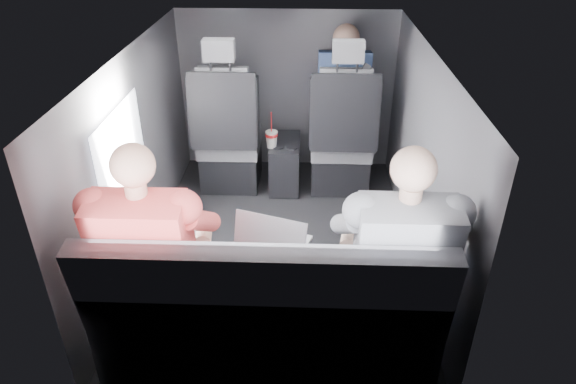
{
  "coord_description": "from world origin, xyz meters",
  "views": [
    {
      "loc": [
        0.17,
        -2.9,
        2.13
      ],
      "look_at": [
        0.06,
        -0.05,
        0.47
      ],
      "focal_mm": 32.0,
      "sensor_mm": 36.0,
      "label": 1
    }
  ],
  "objects_px": {
    "front_seat_right": "(341,144)",
    "soda_cup": "(272,139)",
    "rear_bench": "(268,324)",
    "laptop_white": "(161,237)",
    "center_console": "(285,163)",
    "front_seat_left": "(229,142)",
    "laptop_silver": "(271,242)",
    "passenger_rear_right": "(396,259)",
    "passenger_rear_left": "(156,254)",
    "passenger_front_right": "(343,91)",
    "laptop_black": "(388,245)"
  },
  "relations": [
    {
      "from": "center_console",
      "to": "passenger_rear_left",
      "type": "height_order",
      "value": "passenger_rear_left"
    },
    {
      "from": "center_console",
      "to": "passenger_rear_left",
      "type": "xyz_separation_m",
      "value": [
        -0.53,
        -1.85,
        0.45
      ]
    },
    {
      "from": "center_console",
      "to": "laptop_silver",
      "type": "xyz_separation_m",
      "value": [
        0.01,
        -1.71,
        0.43
      ]
    },
    {
      "from": "laptop_black",
      "to": "passenger_front_right",
      "type": "distance_m",
      "value": 1.93
    },
    {
      "from": "front_seat_left",
      "to": "laptop_white",
      "type": "height_order",
      "value": "front_seat_left"
    },
    {
      "from": "front_seat_right",
      "to": "passenger_rear_right",
      "type": "bearing_deg",
      "value": -85.18
    },
    {
      "from": "laptop_silver",
      "to": "passenger_rear_right",
      "type": "distance_m",
      "value": 0.61
    },
    {
      "from": "front_seat_right",
      "to": "soda_cup",
      "type": "relative_size",
      "value": 4.32
    },
    {
      "from": "front_seat_left",
      "to": "laptop_silver",
      "type": "relative_size",
      "value": 3.0
    },
    {
      "from": "laptop_black",
      "to": "passenger_rear_right",
      "type": "distance_m",
      "value": 0.14
    },
    {
      "from": "laptop_white",
      "to": "laptop_silver",
      "type": "xyz_separation_m",
      "value": [
        0.55,
        -0.01,
        -0.0
      ]
    },
    {
      "from": "laptop_silver",
      "to": "passenger_front_right",
      "type": "height_order",
      "value": "passenger_front_right"
    },
    {
      "from": "front_seat_left",
      "to": "laptop_white",
      "type": "distance_m",
      "value": 1.68
    },
    {
      "from": "front_seat_right",
      "to": "laptop_black",
      "type": "distance_m",
      "value": 1.69
    },
    {
      "from": "front_seat_right",
      "to": "front_seat_left",
      "type": "bearing_deg",
      "value": 180.0
    },
    {
      "from": "front_seat_right",
      "to": "passenger_front_right",
      "type": "distance_m",
      "value": 0.44
    },
    {
      "from": "rear_bench",
      "to": "laptop_white",
      "type": "distance_m",
      "value": 0.68
    },
    {
      "from": "center_console",
      "to": "soda_cup",
      "type": "height_order",
      "value": "soda_cup"
    },
    {
      "from": "laptop_white",
      "to": "passenger_rear_right",
      "type": "relative_size",
      "value": 0.29
    },
    {
      "from": "soda_cup",
      "to": "front_seat_left",
      "type": "bearing_deg",
      "value": 168.16
    },
    {
      "from": "rear_bench",
      "to": "laptop_white",
      "type": "relative_size",
      "value": 4.3
    },
    {
      "from": "center_console",
      "to": "passenger_rear_right",
      "type": "bearing_deg",
      "value": -71.94
    },
    {
      "from": "rear_bench",
      "to": "laptop_silver",
      "type": "relative_size",
      "value": 3.79
    },
    {
      "from": "center_console",
      "to": "passenger_rear_right",
      "type": "relative_size",
      "value": 0.38
    },
    {
      "from": "passenger_rear_left",
      "to": "center_console",
      "type": "bearing_deg",
      "value": 73.88
    },
    {
      "from": "passenger_rear_left",
      "to": "laptop_white",
      "type": "bearing_deg",
      "value": 95.08
    },
    {
      "from": "passenger_rear_right",
      "to": "laptop_silver",
      "type": "bearing_deg",
      "value": 167.41
    },
    {
      "from": "front_seat_right",
      "to": "laptop_white",
      "type": "bearing_deg",
      "value": -120.98
    },
    {
      "from": "front_seat_left",
      "to": "passenger_rear_left",
      "type": "xyz_separation_m",
      "value": [
        -0.08,
        -1.81,
        0.25
      ]
    },
    {
      "from": "front_seat_right",
      "to": "rear_bench",
      "type": "relative_size",
      "value": 0.79
    },
    {
      "from": "front_seat_left",
      "to": "rear_bench",
      "type": "distance_m",
      "value": 1.96
    },
    {
      "from": "soda_cup",
      "to": "laptop_white",
      "type": "distance_m",
      "value": 1.66
    },
    {
      "from": "passenger_rear_right",
      "to": "passenger_front_right",
      "type": "height_order",
      "value": "passenger_front_right"
    },
    {
      "from": "center_console",
      "to": "laptop_silver",
      "type": "bearing_deg",
      "value": -89.81
    },
    {
      "from": "laptop_black",
      "to": "passenger_front_right",
      "type": "relative_size",
      "value": 0.42
    },
    {
      "from": "rear_bench",
      "to": "passenger_front_right",
      "type": "xyz_separation_m",
      "value": [
        0.46,
        2.16,
        0.45
      ]
    },
    {
      "from": "rear_bench",
      "to": "passenger_front_right",
      "type": "bearing_deg",
      "value": 77.92
    },
    {
      "from": "front_seat_right",
      "to": "laptop_black",
      "type": "bearing_deg",
      "value": -85.3
    },
    {
      "from": "soda_cup",
      "to": "passenger_rear_right",
      "type": "height_order",
      "value": "passenger_rear_right"
    },
    {
      "from": "center_console",
      "to": "laptop_black",
      "type": "height_order",
      "value": "laptop_black"
    },
    {
      "from": "rear_bench",
      "to": "soda_cup",
      "type": "distance_m",
      "value": 1.84
    },
    {
      "from": "center_console",
      "to": "passenger_rear_right",
      "type": "distance_m",
      "value": 1.99
    },
    {
      "from": "front_seat_left",
      "to": "passenger_rear_right",
      "type": "height_order",
      "value": "passenger_rear_right"
    },
    {
      "from": "passenger_front_right",
      "to": "passenger_rear_right",
      "type": "bearing_deg",
      "value": -86.12
    },
    {
      "from": "front_seat_right",
      "to": "soda_cup",
      "type": "bearing_deg",
      "value": -172.4
    },
    {
      "from": "passenger_front_right",
      "to": "laptop_black",
      "type": "bearing_deg",
      "value": -86.29
    },
    {
      "from": "front_seat_left",
      "to": "center_console",
      "type": "distance_m",
      "value": 0.49
    },
    {
      "from": "passenger_rear_left",
      "to": "passenger_rear_right",
      "type": "xyz_separation_m",
      "value": [
        1.14,
        -0.0,
        0.0
      ]
    },
    {
      "from": "laptop_silver",
      "to": "laptop_white",
      "type": "bearing_deg",
      "value": 178.59
    },
    {
      "from": "laptop_silver",
      "to": "passenger_rear_right",
      "type": "xyz_separation_m",
      "value": [
        0.6,
        -0.13,
        0.01
      ]
    }
  ]
}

